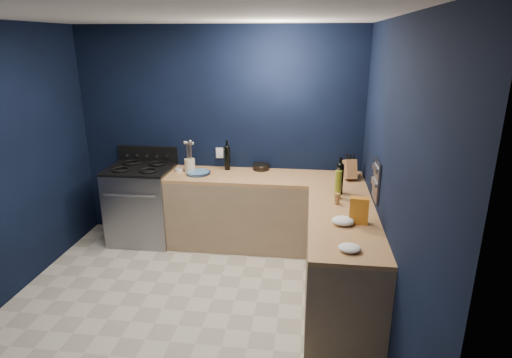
% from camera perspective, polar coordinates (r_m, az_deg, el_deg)
% --- Properties ---
extents(floor, '(3.50, 3.50, 0.02)m').
position_cam_1_polar(floor, '(4.23, -9.55, -17.19)').
color(floor, '#BDB7A5').
rests_on(floor, ground).
extents(ceiling, '(3.50, 3.50, 0.02)m').
position_cam_1_polar(ceiling, '(3.46, -11.96, 20.99)').
color(ceiling, silver).
rests_on(ceiling, ground).
extents(wall_back, '(3.50, 0.02, 2.60)m').
position_cam_1_polar(wall_back, '(5.28, -4.94, 5.90)').
color(wall_back, black).
rests_on(wall_back, ground).
extents(wall_right, '(0.02, 3.50, 2.60)m').
position_cam_1_polar(wall_right, '(3.53, 17.75, -1.18)').
color(wall_right, black).
rests_on(wall_right, ground).
extents(wall_front, '(3.50, 0.02, 2.60)m').
position_cam_1_polar(wall_front, '(2.18, -24.90, -14.66)').
color(wall_front, black).
rests_on(wall_front, ground).
extents(cab_back, '(2.30, 0.63, 0.86)m').
position_cam_1_polar(cab_back, '(5.14, 1.16, -4.55)').
color(cab_back, '#94795B').
rests_on(cab_back, floor).
extents(top_back, '(2.30, 0.63, 0.04)m').
position_cam_1_polar(top_back, '(4.99, 1.19, 0.22)').
color(top_back, '#8D5E37').
rests_on(top_back, cab_back).
extents(cab_right, '(0.63, 1.67, 0.86)m').
position_cam_1_polar(cab_right, '(4.10, 11.32, -11.22)').
color(cab_right, '#94795B').
rests_on(cab_right, floor).
extents(top_right, '(0.63, 1.67, 0.04)m').
position_cam_1_polar(top_right, '(3.90, 11.73, -5.45)').
color(top_right, '#8D5E37').
rests_on(top_right, cab_right).
extents(gas_range, '(0.76, 0.66, 0.92)m').
position_cam_1_polar(gas_range, '(5.48, -15.01, -3.40)').
color(gas_range, gray).
rests_on(gas_range, floor).
extents(oven_door, '(0.59, 0.02, 0.42)m').
position_cam_1_polar(oven_door, '(5.21, -16.27, -4.76)').
color(oven_door, black).
rests_on(oven_door, gas_range).
extents(cooktop, '(0.76, 0.66, 0.03)m').
position_cam_1_polar(cooktop, '(5.33, -15.43, 1.36)').
color(cooktop, black).
rests_on(cooktop, gas_range).
extents(backguard, '(0.76, 0.06, 0.20)m').
position_cam_1_polar(backguard, '(5.57, -14.37, 3.29)').
color(backguard, black).
rests_on(backguard, gas_range).
extents(spice_panel, '(0.02, 0.28, 0.38)m').
position_cam_1_polar(spice_panel, '(4.08, 15.94, -0.21)').
color(spice_panel, gray).
rests_on(spice_panel, wall_right).
extents(wall_outlet, '(0.09, 0.02, 0.13)m').
position_cam_1_polar(wall_outlet, '(5.31, -4.92, 3.53)').
color(wall_outlet, white).
rests_on(wall_outlet, wall_back).
extents(plate_stack, '(0.34, 0.34, 0.03)m').
position_cam_1_polar(plate_stack, '(5.08, -7.81, 0.83)').
color(plate_stack, '#33628B').
rests_on(plate_stack, top_back).
extents(ramekin, '(0.11, 0.11, 0.04)m').
position_cam_1_polar(ramekin, '(5.23, -10.28, 1.22)').
color(ramekin, white).
rests_on(ramekin, top_back).
extents(utensil_crock, '(0.14, 0.14, 0.16)m').
position_cam_1_polar(utensil_crock, '(5.18, -8.91, 1.85)').
color(utensil_crock, beige).
rests_on(utensil_crock, top_back).
extents(wine_bottle_back, '(0.07, 0.07, 0.29)m').
position_cam_1_polar(wine_bottle_back, '(5.19, -3.90, 2.79)').
color(wine_bottle_back, black).
rests_on(wine_bottle_back, top_back).
extents(lemon_basket, '(0.22, 0.22, 0.08)m').
position_cam_1_polar(lemon_basket, '(5.20, 0.69, 1.66)').
color(lemon_basket, black).
rests_on(lemon_basket, top_back).
extents(knife_block, '(0.17, 0.28, 0.28)m').
position_cam_1_polar(knife_block, '(4.96, 12.47, 1.28)').
color(knife_block, brown).
rests_on(knife_block, top_back).
extents(wine_bottle_right, '(0.09, 0.09, 0.31)m').
position_cam_1_polar(wine_bottle_right, '(4.44, 11.20, -0.05)').
color(wine_bottle_right, black).
rests_on(wine_bottle_right, top_right).
extents(oil_bottle, '(0.08, 0.08, 0.29)m').
position_cam_1_polar(oil_bottle, '(4.31, 10.99, -0.75)').
color(oil_bottle, olive).
rests_on(oil_bottle, top_right).
extents(spice_jar_near, '(0.05, 0.05, 0.11)m').
position_cam_1_polar(spice_jar_near, '(4.18, 10.87, -2.66)').
color(spice_jar_near, olive).
rests_on(spice_jar_near, top_right).
extents(spice_jar_far, '(0.04, 0.04, 0.08)m').
position_cam_1_polar(spice_jar_far, '(4.22, 13.78, -2.86)').
color(spice_jar_far, olive).
rests_on(spice_jar_far, top_right).
extents(crouton_bag, '(0.17, 0.10, 0.24)m').
position_cam_1_polar(crouton_bag, '(3.77, 13.72, -4.17)').
color(crouton_bag, red).
rests_on(crouton_bag, top_right).
extents(towel_front, '(0.25, 0.23, 0.07)m').
position_cam_1_polar(towel_front, '(3.75, 11.63, -5.54)').
color(towel_front, white).
rests_on(towel_front, top_right).
extents(towel_end, '(0.21, 0.20, 0.05)m').
position_cam_1_polar(towel_end, '(3.32, 12.49, -9.05)').
color(towel_end, white).
rests_on(towel_end, top_right).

